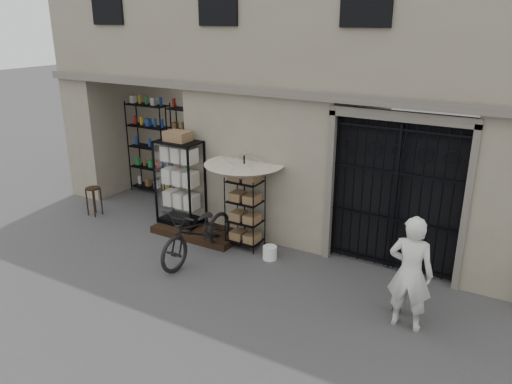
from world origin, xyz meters
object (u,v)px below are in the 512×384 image
Objects in this scene: display_cabinet at (180,187)px; bicycle at (199,257)px; market_umbrella at (244,168)px; steel_bollard at (398,292)px; wire_rack at (245,213)px; wooden_stool at (94,201)px; white_bucket at (270,253)px; shopkeeper at (404,325)px.

display_cabinet is 0.96× the size of bicycle.
display_cabinet is 1.88m from bicycle.
bicycle is (-0.43, -1.07, -1.70)m from market_umbrella.
bicycle is at bearing -179.55° from steel_bollard.
wire_rack is 2.20× the size of wooden_stool.
steel_bollard reaches higher than wooden_stool.
white_bucket is (0.84, -0.40, -1.56)m from market_umbrella.
wooden_stool is at bearing -179.01° from white_bucket.
display_cabinet reaches higher than bicycle.
display_cabinet is 5.69m from shopkeeper.
white_bucket is 3.11m from shopkeeper.
market_umbrella is 3.95m from steel_bollard.
white_bucket is at bearing -35.54° from wire_rack.
market_umbrella is at bearing -20.56° from shopkeeper.
display_cabinet is at bearing 172.36° from white_bucket.
wooden_stool is at bearing 172.62° from display_cabinet.
white_bucket is 1.44m from bicycle.
wire_rack is 0.83× the size of shopkeeper.
steel_bollard is (3.47, -0.88, -0.37)m from wire_rack.
wooden_stool is (-2.38, -0.42, -0.64)m from display_cabinet.
market_umbrella reaches higher than bicycle.
market_umbrella reaches higher than steel_bollard.
bicycle is at bearing -4.76° from shopkeeper.
wooden_stool is (-4.14, -0.33, -0.39)m from wire_rack.
bicycle reaches higher than steel_bollard.
steel_bollard is at bearing 2.31° from bicycle.
steel_bollard is 0.42× the size of shopkeeper.
wire_rack is at bearing 165.73° from steel_bollard.
wire_rack is 3.94m from shopkeeper.
wire_rack is at bearing 4.50° from wooden_stool.
display_cabinet is 5.36m from steel_bollard.
wire_rack reaches higher than wooden_stool.
white_bucket is 0.36× the size of steel_bollard.
display_cabinet is 2.50m from wooden_stool.
white_bucket is 2.83m from steel_bollard.
bicycle is (-0.54, -0.91, -0.76)m from wire_rack.
shopkeeper is (2.96, -0.94, -0.14)m from white_bucket.
steel_bollard is at bearing -4.18° from wooden_stool.
display_cabinet is at bearing 9.98° from wooden_stool.
bicycle is at bearing -152.04° from white_bucket.
bicycle reaches higher than shopkeeper.
shopkeeper is at bearing -19.49° from market_umbrella.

